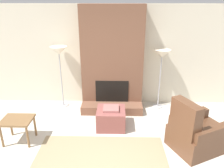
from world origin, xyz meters
The scene contains 8 objects.
wall_back centered at (0.00, 3.11, 1.30)m, with size 7.23×0.06×2.60m, color beige.
fireplace centered at (0.00, 2.84, 1.21)m, with size 1.54×0.81×2.60m.
ottoman centered at (0.00, 1.79, 0.23)m, with size 0.62×0.59×0.49m.
armchair centered at (1.63, 1.08, 0.31)m, with size 1.23×1.12×1.06m.
side_table centered at (-1.83, 1.22, 0.43)m, with size 0.59×0.48×0.51m.
floor_lamp_left centered at (-1.32, 2.82, 1.43)m, with size 0.42×0.42×1.61m.
floor_lamp_right centered at (1.23, 2.82, 1.37)m, with size 0.42×0.42×1.55m.
area_rug centered at (-0.16, 0.83, 0.01)m, with size 2.40×1.12×0.01m, color #9E8966.
Camera 1 is at (0.13, -2.45, 2.73)m, focal length 35.00 mm.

